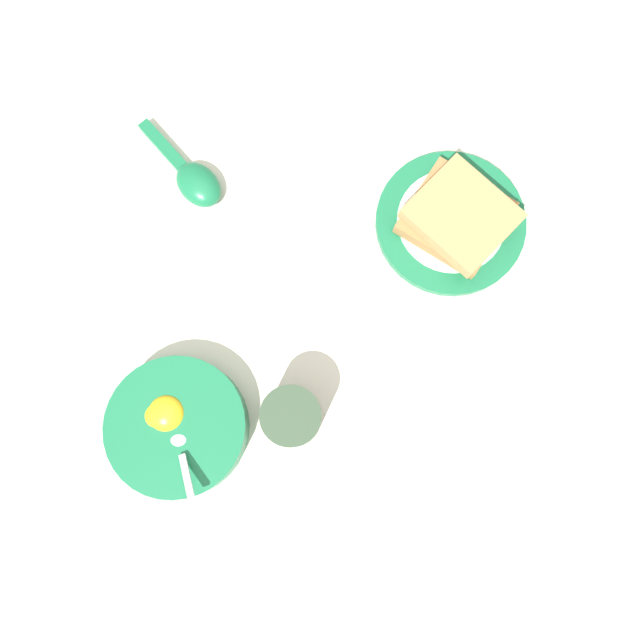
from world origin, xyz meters
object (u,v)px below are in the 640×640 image
(toast_plate, at_px, (450,223))
(soup_spoon, at_px, (193,179))
(toast_sandwich, at_px, (458,217))
(drinking_cup, at_px, (292,417))
(egg_bowl, at_px, (177,426))

(toast_plate, height_order, soup_spoon, soup_spoon)
(toast_sandwich, relative_size, soup_spoon, 1.17)
(toast_plate, height_order, drinking_cup, drinking_cup)
(drinking_cup, bearing_deg, toast_sandwich, 48.69)
(toast_sandwich, height_order, soup_spoon, toast_sandwich)
(egg_bowl, xyz_separation_m, drinking_cup, (0.12, 0.01, 0.02))
(toast_sandwich, xyz_separation_m, soup_spoon, (-0.30, 0.06, -0.02))
(toast_plate, bearing_deg, drinking_cup, -130.49)
(soup_spoon, bearing_deg, drinking_cup, -68.39)
(egg_bowl, distance_m, toast_plate, 0.38)
(toast_plate, bearing_deg, soup_spoon, 168.56)
(egg_bowl, bearing_deg, toast_plate, 35.97)
(toast_sandwich, relative_size, drinking_cup, 2.04)
(egg_bowl, relative_size, toast_sandwich, 1.04)
(egg_bowl, relative_size, toast_plate, 0.87)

